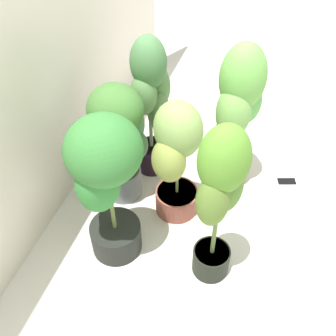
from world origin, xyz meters
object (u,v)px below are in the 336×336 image
object	(u,v)px
potted_plant_center	(176,156)
potted_plant_back_center	(119,133)
potted_plant_back_right	(151,99)
potted_plant_back_left	(105,178)
potted_plant_front_left	(220,193)
cell_phone	(287,182)
nutrient_bottle	(217,139)
potted_plant_front_right	(239,104)

from	to	relation	value
potted_plant_center	potted_plant_back_center	size ratio (longest dim) A/B	1.00
potted_plant_back_right	potted_plant_back_center	size ratio (longest dim) A/B	1.22
potted_plant_back_left	potted_plant_center	bearing A→B (deg)	-33.59
potted_plant_back_right	potted_plant_center	bearing A→B (deg)	-143.01
potted_plant_center	potted_plant_front_left	bearing A→B (deg)	-137.17
potted_plant_center	cell_phone	world-z (taller)	potted_plant_center
potted_plant_back_right	cell_phone	world-z (taller)	potted_plant_back_right
potted_plant_center	potted_plant_back_right	bearing A→B (deg)	36.99
potted_plant_front_left	potted_plant_back_left	bearing A→B (deg)	93.57
potted_plant_center	nutrient_bottle	bearing A→B (deg)	-10.63
potted_plant_center	potted_plant_back_right	size ratio (longest dim) A/B	0.82
potted_plant_back_left	potted_plant_front_left	world-z (taller)	potted_plant_front_left
potted_plant_back_right	potted_plant_back_center	world-z (taller)	potted_plant_back_right
potted_plant_back_left	nutrient_bottle	world-z (taller)	potted_plant_back_left
potted_plant_back_left	potted_plant_front_right	xyz separation A→B (m)	(0.72, -0.49, 0.03)
potted_plant_front_right	nutrient_bottle	world-z (taller)	potted_plant_front_right
potted_plant_back_left	potted_plant_center	xyz separation A→B (m)	(0.35, -0.23, -0.11)
potted_plant_front_left	potted_plant_back_right	distance (m)	0.85
potted_plant_back_center	nutrient_bottle	distance (m)	0.81
potted_plant_back_left	cell_phone	distance (m)	1.30
potted_plant_back_left	cell_phone	xyz separation A→B (m)	(0.80, -0.86, -0.55)
potted_plant_back_left	potted_plant_back_center	xyz separation A→B (m)	(0.41, 0.11, -0.08)
potted_plant_back_right	potted_plant_back_center	bearing A→B (deg)	161.04
nutrient_bottle	potted_plant_back_center	bearing A→B (deg)	140.49
potted_plant_back_left	cell_phone	size ratio (longest dim) A/B	5.61
potted_plant_back_left	potted_plant_front_right	distance (m)	0.87
nutrient_bottle	potted_plant_center	bearing A→B (deg)	169.37
potted_plant_center	potted_plant_front_left	world-z (taller)	potted_plant_front_left
potted_plant_back_center	nutrient_bottle	size ratio (longest dim) A/B	3.54
nutrient_bottle	potted_plant_back_left	bearing A→B (deg)	160.09
potted_plant_front_right	potted_plant_back_right	distance (m)	0.51
potted_plant_back_right	potted_plant_front_right	bearing A→B (deg)	-85.70
potted_plant_front_left	cell_phone	size ratio (longest dim) A/B	6.10
potted_plant_center	potted_plant_front_left	xyz separation A→B (m)	(-0.32, -0.30, 0.15)
potted_plant_front_left	potted_plant_back_center	xyz separation A→B (m)	(0.38, 0.64, -0.12)
potted_plant_front_right	cell_phone	size ratio (longest dim) A/B	6.06
potted_plant_back_right	cell_phone	size ratio (longest dim) A/B	5.93
potted_plant_front_left	potted_plant_back_center	world-z (taller)	potted_plant_front_left
potted_plant_back_left	nutrient_bottle	size ratio (longest dim) A/B	4.07
potted_plant_front_right	cell_phone	xyz separation A→B (m)	(0.08, -0.37, -0.59)
potted_plant_center	potted_plant_front_right	world-z (taller)	potted_plant_front_right
potted_plant_back_center	potted_plant_front_right	bearing A→B (deg)	-62.36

